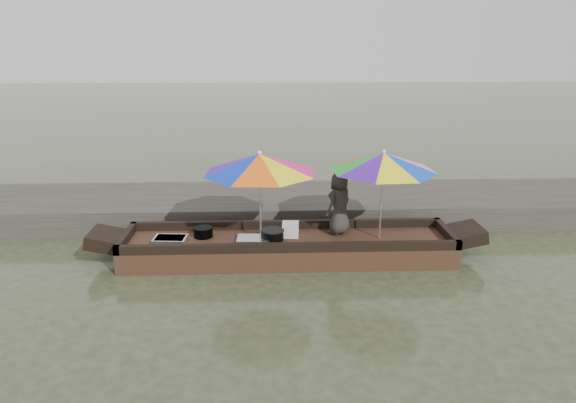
{
  "coord_description": "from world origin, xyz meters",
  "views": [
    {
      "loc": [
        -0.33,
        -8.19,
        3.59
      ],
      "look_at": [
        0.0,
        0.1,
        1.0
      ],
      "focal_mm": 32.0,
      "sensor_mm": 36.0,
      "label": 1
    }
  ],
  "objects_px": {
    "tray_crayfish": "(170,240)",
    "tray_scallop": "(253,239)",
    "umbrella_bow": "(260,196)",
    "supply_bag": "(291,229)",
    "boat_hull": "(288,249)",
    "cooking_pot": "(203,232)",
    "charcoal_grill": "(273,235)",
    "umbrella_stern": "(382,195)",
    "vendor": "(339,203)"
  },
  "relations": [
    {
      "from": "tray_crayfish",
      "to": "umbrella_bow",
      "type": "height_order",
      "value": "umbrella_bow"
    },
    {
      "from": "cooking_pot",
      "to": "supply_bag",
      "type": "bearing_deg",
      "value": -1.89
    },
    {
      "from": "cooking_pot",
      "to": "umbrella_bow",
      "type": "height_order",
      "value": "umbrella_bow"
    },
    {
      "from": "tray_scallop",
      "to": "umbrella_bow",
      "type": "xyz_separation_m",
      "value": [
        0.13,
        0.04,
        0.74
      ]
    },
    {
      "from": "tray_scallop",
      "to": "supply_bag",
      "type": "height_order",
      "value": "supply_bag"
    },
    {
      "from": "charcoal_grill",
      "to": "supply_bag",
      "type": "distance_m",
      "value": 0.35
    },
    {
      "from": "charcoal_grill",
      "to": "supply_bag",
      "type": "bearing_deg",
      "value": 27.34
    },
    {
      "from": "cooking_pot",
      "to": "charcoal_grill",
      "type": "bearing_deg",
      "value": -9.92
    },
    {
      "from": "cooking_pot",
      "to": "tray_crayfish",
      "type": "bearing_deg",
      "value": -155.14
    },
    {
      "from": "supply_bag",
      "to": "boat_hull",
      "type": "bearing_deg",
      "value": -108.5
    },
    {
      "from": "boat_hull",
      "to": "tray_scallop",
      "type": "bearing_deg",
      "value": -175.71
    },
    {
      "from": "boat_hull",
      "to": "tray_crayfish",
      "type": "distance_m",
      "value": 2.01
    },
    {
      "from": "supply_bag",
      "to": "vendor",
      "type": "xyz_separation_m",
      "value": [
        0.86,
        0.14,
        0.43
      ]
    },
    {
      "from": "boat_hull",
      "to": "tray_crayfish",
      "type": "relative_size",
      "value": 10.22
    },
    {
      "from": "tray_crayfish",
      "to": "vendor",
      "type": "xyz_separation_m",
      "value": [
        2.9,
        0.33,
        0.52
      ]
    },
    {
      "from": "charcoal_grill",
      "to": "tray_crayfish",
      "type": "bearing_deg",
      "value": -178.89
    },
    {
      "from": "tray_scallop",
      "to": "umbrella_bow",
      "type": "relative_size",
      "value": 0.29
    },
    {
      "from": "tray_scallop",
      "to": "cooking_pot",
      "type": "bearing_deg",
      "value": 165.27
    },
    {
      "from": "charcoal_grill",
      "to": "supply_bag",
      "type": "relative_size",
      "value": 1.33
    },
    {
      "from": "tray_scallop",
      "to": "umbrella_stern",
      "type": "xyz_separation_m",
      "value": [
        2.17,
        0.04,
        0.74
      ]
    },
    {
      "from": "supply_bag",
      "to": "umbrella_bow",
      "type": "distance_m",
      "value": 0.84
    },
    {
      "from": "boat_hull",
      "to": "supply_bag",
      "type": "height_order",
      "value": "supply_bag"
    },
    {
      "from": "umbrella_bow",
      "to": "umbrella_stern",
      "type": "bearing_deg",
      "value": 0.0
    },
    {
      "from": "tray_scallop",
      "to": "supply_bag",
      "type": "distance_m",
      "value": 0.67
    },
    {
      "from": "umbrella_bow",
      "to": "umbrella_stern",
      "type": "distance_m",
      "value": 2.04
    },
    {
      "from": "charcoal_grill",
      "to": "umbrella_bow",
      "type": "height_order",
      "value": "umbrella_bow"
    },
    {
      "from": "vendor",
      "to": "boat_hull",
      "type": "bearing_deg",
      "value": -26.56
    },
    {
      "from": "cooking_pot",
      "to": "umbrella_stern",
      "type": "bearing_deg",
      "value": -3.47
    },
    {
      "from": "cooking_pot",
      "to": "tray_crayfish",
      "type": "distance_m",
      "value": 0.58
    },
    {
      "from": "cooking_pot",
      "to": "tray_crayfish",
      "type": "xyz_separation_m",
      "value": [
        -0.53,
        -0.24,
        -0.04
      ]
    },
    {
      "from": "cooking_pot",
      "to": "charcoal_grill",
      "type": "distance_m",
      "value": 1.22
    },
    {
      "from": "tray_crayfish",
      "to": "charcoal_grill",
      "type": "distance_m",
      "value": 1.73
    },
    {
      "from": "cooking_pot",
      "to": "umbrella_stern",
      "type": "height_order",
      "value": "umbrella_stern"
    },
    {
      "from": "boat_hull",
      "to": "supply_bag",
      "type": "xyz_separation_m",
      "value": [
        0.05,
        0.13,
        0.3
      ]
    },
    {
      "from": "supply_bag",
      "to": "umbrella_stern",
      "type": "bearing_deg",
      "value": -5.03
    },
    {
      "from": "umbrella_stern",
      "to": "supply_bag",
      "type": "bearing_deg",
      "value": 174.97
    },
    {
      "from": "cooking_pot",
      "to": "tray_scallop",
      "type": "relative_size",
      "value": 0.6
    },
    {
      "from": "cooking_pot",
      "to": "tray_crayfish",
      "type": "relative_size",
      "value": 0.6
    },
    {
      "from": "boat_hull",
      "to": "vendor",
      "type": "distance_m",
      "value": 1.2
    },
    {
      "from": "boat_hull",
      "to": "cooking_pot",
      "type": "distance_m",
      "value": 1.5
    },
    {
      "from": "supply_bag",
      "to": "umbrella_stern",
      "type": "distance_m",
      "value": 1.66
    },
    {
      "from": "umbrella_bow",
      "to": "tray_scallop",
      "type": "bearing_deg",
      "value": -160.76
    },
    {
      "from": "boat_hull",
      "to": "vendor",
      "type": "height_order",
      "value": "vendor"
    },
    {
      "from": "tray_scallop",
      "to": "supply_bag",
      "type": "bearing_deg",
      "value": 15.6
    },
    {
      "from": "tray_crayfish",
      "to": "tray_scallop",
      "type": "bearing_deg",
      "value": 0.6
    },
    {
      "from": "tray_scallop",
      "to": "umbrella_stern",
      "type": "distance_m",
      "value": 2.3
    },
    {
      "from": "umbrella_stern",
      "to": "umbrella_bow",
      "type": "bearing_deg",
      "value": 180.0
    },
    {
      "from": "tray_scallop",
      "to": "charcoal_grill",
      "type": "relative_size",
      "value": 1.47
    },
    {
      "from": "boat_hull",
      "to": "vendor",
      "type": "relative_size",
      "value": 4.97
    },
    {
      "from": "vendor",
      "to": "umbrella_stern",
      "type": "bearing_deg",
      "value": 114.61
    }
  ]
}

